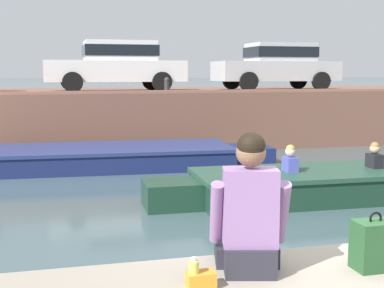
{
  "coord_description": "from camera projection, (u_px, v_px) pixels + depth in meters",
  "views": [
    {
      "loc": [
        -2.52,
        -3.68,
        2.31
      ],
      "look_at": [
        -0.62,
        3.88,
        1.26
      ],
      "focal_mm": 50.0,
      "sensor_mm": 36.0,
      "label": 1
    }
  ],
  "objects": [
    {
      "name": "mooring_bollard_mid",
      "position": [
        167.0,
        85.0,
        15.2
      ],
      "size": [
        0.15,
        0.15,
        0.45
      ],
      "color": "#2D2B28",
      "rests_on": "far_quay_wall"
    },
    {
      "name": "bottle_drink",
      "position": [
        194.0,
        274.0,
        3.35
      ],
      "size": [
        0.06,
        0.06,
        0.2
      ],
      "color": "#CCC64C",
      "rests_on": "near_quay"
    },
    {
      "name": "backpack_on_ledge",
      "position": [
        373.0,
        245.0,
        3.68
      ],
      "size": [
        0.28,
        0.24,
        0.41
      ],
      "color": "#234C28",
      "rests_on": "near_quay"
    },
    {
      "name": "person_seated_left",
      "position": [
        249.0,
        218.0,
        3.61
      ],
      "size": [
        0.58,
        0.6,
        0.97
      ],
      "color": "#282833",
      "rests_on": "near_quay"
    },
    {
      "name": "boat_moored_central_navy",
      "position": [
        125.0,
        156.0,
        13.1
      ],
      "size": [
        6.92,
        2.55,
        0.51
      ],
      "color": "navy",
      "rests_on": "ground"
    },
    {
      "name": "far_quay_wall",
      "position": [
        135.0,
        116.0,
        17.87
      ],
      "size": [
        60.0,
        6.0,
        1.71
      ],
      "primitive_type": "cube",
      "color": "brown",
      "rests_on": "ground"
    },
    {
      "name": "motorboat_passing",
      "position": [
        315.0,
        184.0,
        9.75
      ],
      "size": [
        5.95,
        1.77,
        1.02
      ],
      "color": "#193828",
      "rests_on": "ground"
    },
    {
      "name": "snack_bag",
      "position": [
        201.0,
        280.0,
        3.38
      ],
      "size": [
        0.18,
        0.12,
        0.1
      ],
      "primitive_type": "cube",
      "color": "orange",
      "rests_on": "near_quay"
    },
    {
      "name": "ground_plane",
      "position": [
        202.0,
        199.0,
        9.77
      ],
      "size": [
        400.0,
        400.0,
        0.0
      ],
      "primitive_type": "plane",
      "color": "#3D5156"
    },
    {
      "name": "far_wall_coping",
      "position": [
        150.0,
        92.0,
        14.98
      ],
      "size": [
        60.0,
        0.24,
        0.08
      ],
      "primitive_type": "cube",
      "color": "#925F4C",
      "rests_on": "far_quay_wall"
    },
    {
      "name": "car_left_inner_white",
      "position": [
        117.0,
        64.0,
        16.52
      ],
      "size": [
        4.28,
        1.94,
        1.54
      ],
      "color": "white",
      "rests_on": "far_quay_wall"
    },
    {
      "name": "car_centre_silver",
      "position": [
        277.0,
        64.0,
        17.82
      ],
      "size": [
        4.04,
        1.88,
        1.54
      ],
      "color": "#B7BABC",
      "rests_on": "far_quay_wall"
    }
  ]
}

